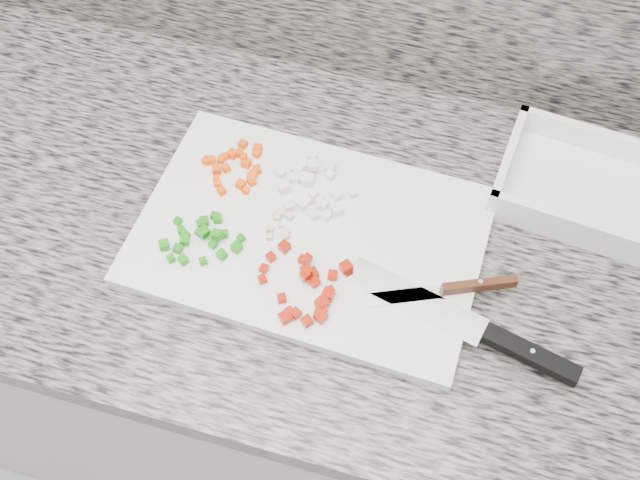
{
  "coord_description": "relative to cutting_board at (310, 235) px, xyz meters",
  "views": [
    {
      "loc": [
        0.27,
        0.92,
        1.73
      ],
      "look_at": [
        0.13,
        1.39,
        0.94
      ],
      "focal_mm": 40.0,
      "sensor_mm": 36.0,
      "label": 1
    }
  ],
  "objects": [
    {
      "name": "paring_knife",
      "position": [
        0.21,
        -0.03,
        0.01
      ],
      "size": [
        0.19,
        0.09,
        0.02
      ],
      "rotation": [
        0.0,
        0.0,
        0.4
      ],
      "color": "silver",
      "rests_on": "cutting_board"
    },
    {
      "name": "onion_pile",
      "position": [
        -0.02,
        0.07,
        0.01
      ],
      "size": [
        0.12,
        0.11,
        0.02
      ],
      "color": "white",
      "rests_on": "cutting_board"
    },
    {
      "name": "cabinet",
      "position": [
        -0.11,
        0.03,
        -0.48
      ],
      "size": [
        3.92,
        0.62,
        0.86
      ],
      "primitive_type": "cube",
      "color": "beige",
      "rests_on": "ground"
    },
    {
      "name": "countertop",
      "position": [
        -0.11,
        0.03,
        -0.03
      ],
      "size": [
        3.96,
        0.64,
        0.04
      ],
      "primitive_type": "cube",
      "color": "slate",
      "rests_on": "cabinet"
    },
    {
      "name": "red_pepper_pile",
      "position": [
        0.02,
        -0.09,
        0.02
      ],
      "size": [
        0.12,
        0.12,
        0.02
      ],
      "color": "#A81302",
      "rests_on": "cutting_board"
    },
    {
      "name": "chef_knife",
      "position": [
        0.26,
        -0.09,
        0.01
      ],
      "size": [
        0.31,
        0.11,
        0.02
      ],
      "rotation": [
        0.0,
        0.0,
        -0.25
      ],
      "color": "silver",
      "rests_on": "cutting_board"
    },
    {
      "name": "green_pepper_pile",
      "position": [
        -0.14,
        -0.05,
        0.02
      ],
      "size": [
        0.11,
        0.09,
        0.02
      ],
      "color": "#177B0B",
      "rests_on": "cutting_board"
    },
    {
      "name": "garlic_pile",
      "position": [
        -0.04,
        0.0,
        0.01
      ],
      "size": [
        0.04,
        0.05,
        0.01
      ],
      "color": "beige",
      "rests_on": "cutting_board"
    },
    {
      "name": "cutting_board",
      "position": [
        0.0,
        0.0,
        0.0
      ],
      "size": [
        0.48,
        0.33,
        0.02
      ],
      "primitive_type": "cube",
      "rotation": [
        0.0,
        0.0,
        -0.05
      ],
      "color": "silver",
      "rests_on": "countertop"
    },
    {
      "name": "tray",
      "position": [
        0.36,
        0.17,
        0.01
      ],
      "size": [
        0.26,
        0.2,
        0.05
      ],
      "rotation": [
        0.0,
        0.0,
        -0.12
      ],
      "color": "white",
      "rests_on": "countertop"
    },
    {
      "name": "carrot_pile",
      "position": [
        -0.13,
        0.08,
        0.01
      ],
      "size": [
        0.09,
        0.1,
        0.02
      ],
      "color": "#FA4A05",
      "rests_on": "cutting_board"
    }
  ]
}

